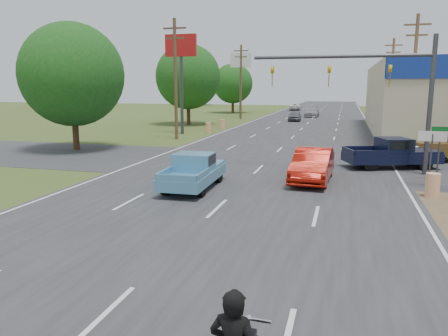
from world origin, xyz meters
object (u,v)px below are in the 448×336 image
(navy_pickup, at_px, (394,153))
(distant_car_grey, at_px, (295,116))
(blue_pickup, at_px, (194,170))
(distant_car_silver, at_px, (312,112))
(distant_car_white, at_px, (295,107))
(red_convertible, at_px, (313,165))

(navy_pickup, height_order, distant_car_grey, navy_pickup)
(blue_pickup, height_order, distant_car_silver, blue_pickup)
(navy_pickup, bearing_deg, blue_pickup, -70.54)
(distant_car_grey, height_order, distant_car_white, distant_car_grey)
(blue_pickup, distance_m, distant_car_grey, 39.72)
(red_convertible, xyz_separation_m, distant_car_white, (-7.94, 63.51, -0.13))
(blue_pickup, relative_size, distant_car_white, 1.02)
(blue_pickup, bearing_deg, navy_pickup, 38.00)
(navy_pickup, bearing_deg, distant_car_silver, 170.11)
(navy_pickup, height_order, distant_car_silver, navy_pickup)
(distant_car_grey, distance_m, distant_car_silver, 9.05)
(red_convertible, xyz_separation_m, navy_pickup, (4.07, 4.73, 0.06))
(navy_pickup, bearing_deg, red_convertible, -60.93)
(distant_car_silver, relative_size, distant_car_white, 1.06)
(distant_car_silver, bearing_deg, red_convertible, -85.13)
(navy_pickup, distance_m, distant_car_grey, 33.45)
(blue_pickup, bearing_deg, distant_car_white, 90.86)
(blue_pickup, relative_size, distant_car_grey, 1.20)
(distant_car_silver, height_order, distant_car_white, distant_car_silver)
(navy_pickup, height_order, distant_car_white, navy_pickup)
(distant_car_silver, bearing_deg, blue_pickup, -91.23)
(red_convertible, relative_size, distant_car_silver, 0.96)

